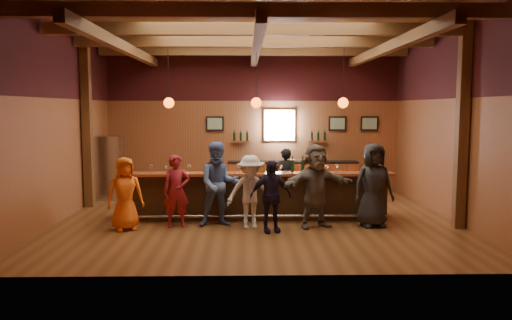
% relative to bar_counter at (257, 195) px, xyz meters
% --- Properties ---
extents(room, '(9.04, 9.00, 4.52)m').
position_rel_bar_counter_xyz_m(room, '(-0.02, -0.09, 2.69)').
color(room, brown).
rests_on(room, ground).
extents(bar_counter, '(6.30, 1.07, 1.11)m').
position_rel_bar_counter_xyz_m(bar_counter, '(0.00, 0.00, 0.00)').
color(bar_counter, black).
rests_on(bar_counter, ground).
extents(back_bar_cabinet, '(4.00, 0.52, 0.95)m').
position_rel_bar_counter_xyz_m(back_bar_cabinet, '(1.18, 3.57, -0.05)').
color(back_bar_cabinet, '#903A1A').
rests_on(back_bar_cabinet, ground).
extents(window, '(0.95, 0.09, 0.95)m').
position_rel_bar_counter_xyz_m(window, '(0.78, 3.80, 1.53)').
color(window, silver).
rests_on(window, room).
extents(framed_pictures, '(5.35, 0.05, 0.45)m').
position_rel_bar_counter_xyz_m(framed_pictures, '(1.65, 3.79, 1.58)').
color(framed_pictures, black).
rests_on(framed_pictures, room).
extents(wine_shelves, '(3.00, 0.18, 0.30)m').
position_rel_bar_counter_xyz_m(wine_shelves, '(0.78, 3.73, 1.10)').
color(wine_shelves, '#903A1A').
rests_on(wine_shelves, room).
extents(pendant_lights, '(4.24, 0.24, 1.37)m').
position_rel_bar_counter_xyz_m(pendant_lights, '(-0.02, -0.15, 2.19)').
color(pendant_lights, black).
rests_on(pendant_lights, room).
extents(stainless_fridge, '(0.70, 0.70, 1.80)m').
position_rel_bar_counter_xyz_m(stainless_fridge, '(-4.12, 2.45, 0.38)').
color(stainless_fridge, silver).
rests_on(stainless_fridge, ground).
extents(customer_orange, '(0.90, 0.76, 1.56)m').
position_rel_bar_counter_xyz_m(customer_orange, '(-2.82, -1.18, 0.26)').
color(customer_orange, orange).
rests_on(customer_orange, ground).
extents(customer_redvest, '(0.64, 0.48, 1.58)m').
position_rel_bar_counter_xyz_m(customer_redvest, '(-1.77, -0.92, 0.27)').
color(customer_redvest, maroon).
rests_on(customer_redvest, ground).
extents(customer_denim, '(1.00, 0.84, 1.85)m').
position_rel_bar_counter_xyz_m(customer_denim, '(-0.85, -0.86, 0.41)').
color(customer_denim, '#516BA3').
rests_on(customer_denim, ground).
extents(customer_white, '(1.10, 0.74, 1.58)m').
position_rel_bar_counter_xyz_m(customer_white, '(-0.16, -1.08, 0.27)').
color(customer_white, silver).
rests_on(customer_white, ground).
extents(customer_navy, '(0.95, 0.56, 1.51)m').
position_rel_bar_counter_xyz_m(customer_navy, '(0.25, -1.43, 0.24)').
color(customer_navy, black).
rests_on(customer_navy, ground).
extents(customer_brown, '(1.77, 1.10, 1.82)m').
position_rel_bar_counter_xyz_m(customer_brown, '(1.25, -1.02, 0.39)').
color(customer_brown, '#61594E').
rests_on(customer_brown, ground).
extents(customer_dark, '(0.98, 0.73, 1.83)m').
position_rel_bar_counter_xyz_m(customer_dark, '(2.51, -0.98, 0.39)').
color(customer_dark, black).
rests_on(customer_dark, ground).
extents(bartender, '(0.65, 0.54, 1.54)m').
position_rel_bar_counter_xyz_m(bartender, '(0.76, 1.22, 0.25)').
color(bartender, black).
rests_on(bartender, ground).
extents(ice_bucket, '(0.20, 0.20, 0.22)m').
position_rel_bar_counter_xyz_m(ice_bucket, '(0.09, -0.23, 0.70)').
color(ice_bucket, brown).
rests_on(ice_bucket, bar_counter).
extents(bottle_a, '(0.08, 0.08, 0.39)m').
position_rel_bar_counter_xyz_m(bottle_a, '(0.82, -0.22, 0.74)').
color(bottle_a, black).
rests_on(bottle_a, bar_counter).
extents(bottle_b, '(0.08, 0.08, 0.37)m').
position_rel_bar_counter_xyz_m(bottle_b, '(1.06, -0.17, 0.73)').
color(bottle_b, black).
rests_on(bottle_b, bar_counter).
extents(glass_a, '(0.08, 0.08, 0.18)m').
position_rel_bar_counter_xyz_m(glass_a, '(-2.42, -0.26, 0.72)').
color(glass_a, silver).
rests_on(glass_a, bar_counter).
extents(glass_b, '(0.07, 0.07, 0.16)m').
position_rel_bar_counter_xyz_m(glass_b, '(-2.08, -0.29, 0.70)').
color(glass_b, silver).
rests_on(glass_b, bar_counter).
extents(glass_c, '(0.08, 0.08, 0.19)m').
position_rel_bar_counter_xyz_m(glass_c, '(-1.56, -0.25, 0.72)').
color(glass_c, silver).
rests_on(glass_c, bar_counter).
extents(glass_d, '(0.08, 0.08, 0.19)m').
position_rel_bar_counter_xyz_m(glass_d, '(-0.98, -0.33, 0.72)').
color(glass_d, silver).
rests_on(glass_d, bar_counter).
extents(glass_e, '(0.09, 0.09, 0.20)m').
position_rel_bar_counter_xyz_m(glass_e, '(-0.43, -0.33, 0.73)').
color(glass_e, silver).
rests_on(glass_e, bar_counter).
extents(glass_f, '(0.08, 0.08, 0.19)m').
position_rel_bar_counter_xyz_m(glass_f, '(0.54, -0.40, 0.72)').
color(glass_f, silver).
rests_on(glass_f, bar_counter).
extents(glass_g, '(0.08, 0.08, 0.17)m').
position_rel_bar_counter_xyz_m(glass_g, '(1.60, -0.32, 0.71)').
color(glass_g, silver).
rests_on(glass_g, bar_counter).
extents(glass_h, '(0.08, 0.08, 0.19)m').
position_rel_bar_counter_xyz_m(glass_h, '(1.81, -0.36, 0.72)').
color(glass_h, silver).
rests_on(glass_h, bar_counter).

